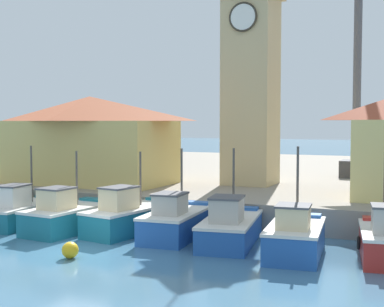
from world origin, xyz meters
The scene contains 13 objects.
ground_plane centered at (0.00, 0.00, 0.00)m, with size 300.00×300.00×0.00m, color teal.
quay_wharf centered at (0.00, 26.70, 0.65)m, with size 120.00×40.00×1.30m, color gray.
fishing_boat_left_inner centered at (-5.65, 3.51, 0.71)m, with size 2.39×5.31×3.96m.
fishing_boat_mid_left centered at (-2.53, 3.04, 0.75)m, with size 2.49×4.80×3.79m.
fishing_boat_center centered at (0.27, 4.12, 0.77)m, with size 2.71×5.47×3.77m.
fishing_boat_mid_right centered at (2.72, 4.00, 0.74)m, with size 2.44×4.99×3.98m.
fishing_boat_right_inner centered at (5.33, 3.87, 0.72)m, with size 2.91×5.40×4.04m.
fishing_boat_right_outer centered at (8.34, 3.00, 0.74)m, with size 2.54×4.58×4.22m.
clock_tower centered at (2.66, 14.61, 8.91)m, with size 3.48×3.48×16.01m.
warehouse_left centered at (-6.86, 10.96, 4.12)m, with size 10.61×5.90×5.52m.
port_crane_far centered at (8.19, 21.82, 7.79)m, with size 3.56×9.74×17.17m.
mooring_buoy centered at (0.69, -1.01, 0.32)m, with size 0.64×0.64×0.64m, color gold.
dock_worker_near_tower centered at (-2.30, 8.65, 2.15)m, with size 0.34×0.22×1.62m.
Camera 1 is at (13.21, -17.27, 5.14)m, focal length 50.00 mm.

